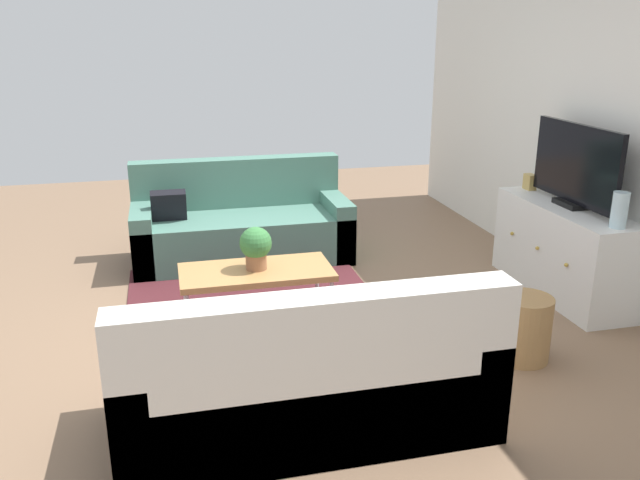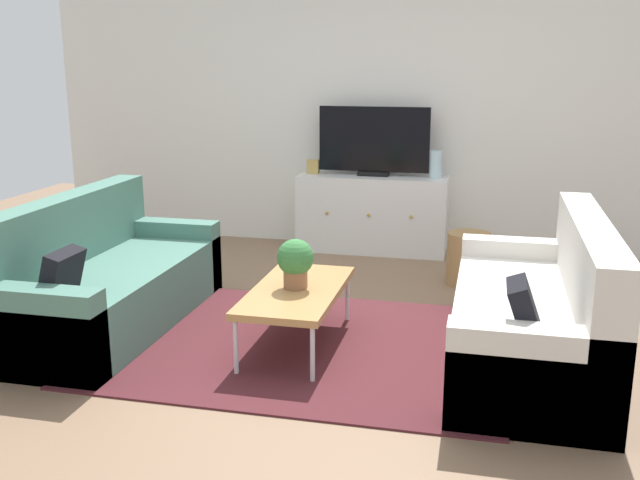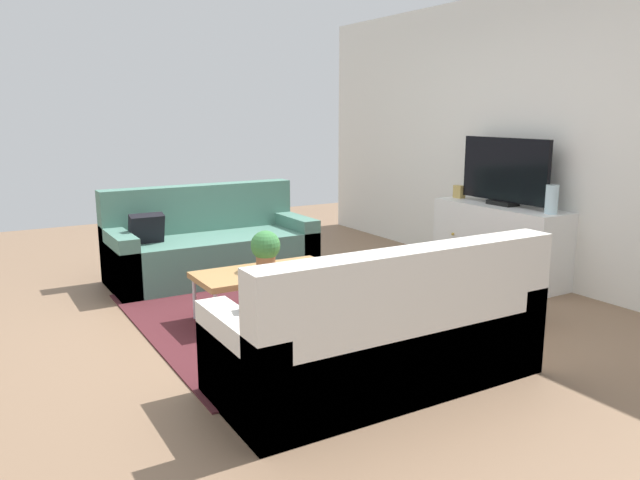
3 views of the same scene
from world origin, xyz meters
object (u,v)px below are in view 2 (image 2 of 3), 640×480
(glass_vase, at_px, (436,164))
(mantel_clock, at_px, (313,167))
(flat_screen_tv, at_px, (374,141))
(coffee_table, at_px, (297,293))
(wicker_basket, at_px, (468,259))
(couch_right_side, at_px, (542,319))
(potted_plant, at_px, (295,261))
(couch_left_side, at_px, (99,285))
(tv_console, at_px, (372,214))

(glass_vase, height_order, mantel_clock, glass_vase)
(flat_screen_tv, bearing_deg, coffee_table, -91.94)
(wicker_basket, bearing_deg, couch_right_side, -72.46)
(potted_plant, relative_size, flat_screen_tv, 0.31)
(wicker_basket, bearing_deg, coffee_table, -122.62)
(couch_right_side, bearing_deg, potted_plant, -178.14)
(couch_left_side, relative_size, potted_plant, 6.18)
(tv_console, relative_size, glass_vase, 5.52)
(potted_plant, relative_size, glass_vase, 1.24)
(flat_screen_tv, bearing_deg, mantel_clock, -178.00)
(coffee_table, relative_size, mantel_clock, 8.37)
(couch_left_side, bearing_deg, potted_plant, -1.99)
(flat_screen_tv, relative_size, glass_vase, 4.07)
(glass_vase, relative_size, wicker_basket, 0.59)
(coffee_table, relative_size, tv_console, 0.79)
(glass_vase, relative_size, mantel_clock, 1.93)
(coffee_table, relative_size, glass_vase, 4.34)
(potted_plant, bearing_deg, tv_console, 87.85)
(mantel_clock, height_order, wicker_basket, mantel_clock)
(wicker_basket, bearing_deg, couch_left_side, -147.79)
(potted_plant, relative_size, tv_console, 0.22)
(couch_left_side, distance_m, coffee_table, 1.40)
(couch_right_side, bearing_deg, mantel_clock, 129.67)
(tv_console, distance_m, mantel_clock, 0.71)
(coffee_table, distance_m, glass_vase, 2.56)
(potted_plant, xyz_separation_m, wicker_basket, (1.01, 1.56, -0.34))
(couch_right_side, bearing_deg, couch_left_side, 180.00)
(tv_console, bearing_deg, couch_left_side, -121.97)
(glass_vase, bearing_deg, tv_console, -180.00)
(potted_plant, distance_m, wicker_basket, 1.89)
(coffee_table, bearing_deg, tv_console, 88.04)
(couch_right_side, height_order, flat_screen_tv, flat_screen_tv)
(potted_plant, distance_m, glass_vase, 2.53)
(couch_right_side, xyz_separation_m, mantel_clock, (-1.97, 2.37, 0.49))
(couch_left_side, distance_m, wicker_basket, 2.84)
(couch_right_side, relative_size, coffee_table, 1.77)
(potted_plant, bearing_deg, mantel_clock, 101.23)
(coffee_table, height_order, tv_console, tv_console)
(couch_right_side, height_order, wicker_basket, couch_right_side)
(glass_vase, distance_m, wicker_basket, 1.12)
(mantel_clock, relative_size, wicker_basket, 0.31)
(coffee_table, bearing_deg, couch_left_side, 177.82)
(couch_right_side, xyz_separation_m, potted_plant, (-1.49, -0.05, 0.27))
(tv_console, height_order, wicker_basket, tv_console)
(mantel_clock, bearing_deg, tv_console, -0.00)
(couch_left_side, height_order, tv_console, couch_left_side)
(couch_left_side, relative_size, mantel_clock, 14.81)
(tv_console, height_order, mantel_clock, mantel_clock)
(flat_screen_tv, xyz_separation_m, wicker_basket, (0.92, -0.88, -0.82))
(coffee_table, bearing_deg, glass_vase, 74.90)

